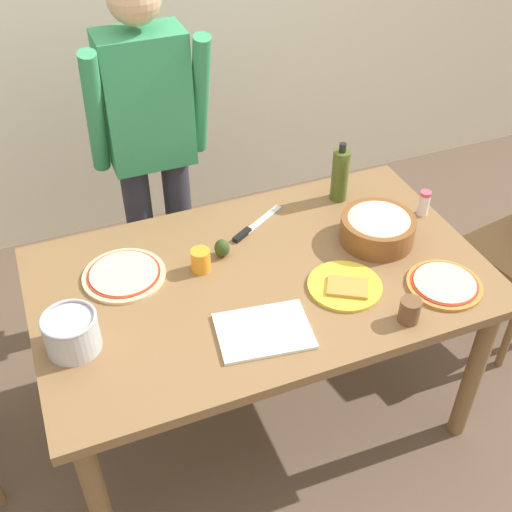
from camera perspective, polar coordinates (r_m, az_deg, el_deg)
The scene contains 15 objects.
ground at distance 2.83m, azimuth 0.39°, elevation -13.37°, with size 8.00×8.00×0.00m, color brown.
dining_table at distance 2.33m, azimuth 0.46°, elevation -3.40°, with size 1.60×0.96×0.76m.
person_cook at distance 2.72m, azimuth -9.37°, elevation 10.04°, with size 0.49×0.25×1.62m.
pizza_raw_on_board at distance 2.30m, azimuth -11.71°, elevation -1.64°, with size 0.29×0.29×0.02m.
pizza_cooked_on_tray at distance 2.31m, azimuth 16.47°, elevation -2.43°, with size 0.26×0.26×0.02m.
plate_with_slice at distance 2.23m, azimuth 7.96°, elevation -2.67°, with size 0.26×0.26×0.02m.
popcorn_bowl at distance 2.43m, azimuth 10.82°, elevation 2.58°, with size 0.28×0.28×0.11m.
olive_oil_bottle at distance 2.61m, azimuth 7.51°, elevation 7.20°, with size 0.07×0.07×0.26m.
steel_pot at distance 2.06m, azimuth -16.16°, elevation -6.56°, with size 0.17×0.17×0.13m.
cup_orange at distance 2.27m, azimuth -4.96°, elevation -0.38°, with size 0.07×0.07×0.09m, color orange.
cup_small_brown at distance 2.13m, azimuth 13.55°, elevation -4.76°, with size 0.07×0.07×0.09m, color brown.
salt_shaker at distance 2.61m, azimuth 14.77°, elevation 4.60°, with size 0.04×0.04×0.11m.
cutting_board_white at distance 2.06m, azimuth 0.70°, elevation -6.71°, with size 0.30×0.22×0.01m, color white.
chef_knife at distance 2.48m, azimuth -0.36°, elevation 2.57°, with size 0.26×0.17×0.02m.
avocado at distance 2.33m, azimuth -3.05°, elevation 0.71°, with size 0.06×0.06×0.07m, color #2D4219.
Camera 1 is at (-0.65, -1.58, 2.26)m, focal length 44.80 mm.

